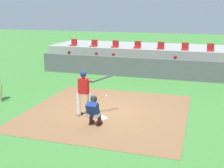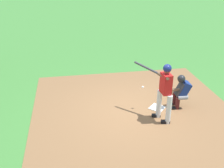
% 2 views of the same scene
% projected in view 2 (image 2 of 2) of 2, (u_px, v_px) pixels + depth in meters
% --- Properties ---
extents(ground_plane, '(80.00, 80.00, 0.00)m').
position_uv_depth(ground_plane, '(133.00, 111.00, 8.58)').
color(ground_plane, '#428438').
extents(dirt_infield, '(6.40, 6.40, 0.01)m').
position_uv_depth(dirt_infield, '(133.00, 110.00, 8.58)').
color(dirt_infield, olive).
rests_on(dirt_infield, ground).
extents(home_plate, '(0.62, 0.62, 0.02)m').
position_uv_depth(home_plate, '(157.00, 108.00, 8.70)').
color(home_plate, white).
rests_on(home_plate, dirt_infield).
extents(batter_at_plate, '(1.25, 0.87, 1.80)m').
position_uv_depth(batter_at_plate, '(164.00, 89.00, 7.66)').
color(batter_at_plate, silver).
rests_on(batter_at_plate, ground).
extents(catcher_crouched, '(0.50, 1.60, 1.13)m').
position_uv_depth(catcher_crouched, '(180.00, 90.00, 8.56)').
color(catcher_crouched, gray).
rests_on(catcher_crouched, ground).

